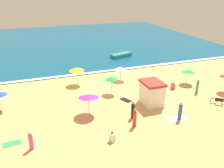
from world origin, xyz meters
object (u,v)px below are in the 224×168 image
object	(u,v)px
beach_umbrella_5	(121,68)
beachgoer_0	(31,141)
beach_umbrella_6	(111,78)
beachgoer_2	(173,86)
beach_umbrella_3	(188,71)
parked_bicycle	(219,101)
beachgoer_5	(112,137)
beachgoer_3	(180,111)
beach_umbrella_4	(77,69)
lifeguard_cabana	(152,93)
small_boat_0	(121,55)
beachgoer_1	(197,87)
beachgoer_4	(135,118)
beach_umbrella_2	(89,96)
beachgoer_6	(133,110)

from	to	relation	value
beach_umbrella_5	beachgoer_0	bearing A→B (deg)	-136.76
beach_umbrella_6	beachgoer_2	bearing A→B (deg)	-10.62
beach_umbrella_3	parked_bicycle	distance (m)	6.26
beachgoer_0	beachgoer_2	xyz separation A→B (m)	(16.81, 6.27, -0.39)
beach_umbrella_5	beachgoer_5	world-z (taller)	beach_umbrella_5
beach_umbrella_5	beachgoer_2	xyz separation A→B (m)	(4.96, -4.87, -1.31)
beachgoer_3	beach_umbrella_4	bearing A→B (deg)	121.86
lifeguard_cabana	beach_umbrella_6	world-z (taller)	lifeguard_cabana
beach_umbrella_5	beachgoer_0	size ratio (longest dim) A/B	1.45
beach_umbrella_5	beachgoer_0	world-z (taller)	beach_umbrella_5
small_boat_0	beachgoer_2	bearing A→B (deg)	-86.90
beachgoer_3	small_boat_0	bearing A→B (deg)	83.16
beach_umbrella_3	beach_umbrella_4	xyz separation A→B (m)	(-13.45, 4.51, 0.33)
beach_umbrella_6	beachgoer_1	world-z (taller)	beach_umbrella_6
beach_umbrella_3	beachgoer_4	world-z (taller)	beach_umbrella_3
beach_umbrella_5	beach_umbrella_4	bearing A→B (deg)	174.49
beach_umbrella_2	beach_umbrella_6	bearing A→B (deg)	46.26
beach_umbrella_4	beachgoer_3	distance (m)	13.95
lifeguard_cabana	small_boat_0	xyz separation A→B (m)	(3.58, 17.71, -0.92)
beach_umbrella_3	beach_umbrella_4	size ratio (longest dim) A/B	0.95
beach_umbrella_2	beachgoer_1	distance (m)	13.25
beach_umbrella_5	parked_bicycle	xyz separation A→B (m)	(7.32, -10.06, -1.30)
lifeguard_cabana	beach_umbrella_3	size ratio (longest dim) A/B	1.04
beach_umbrella_6	beachgoer_2	distance (m)	7.79
beach_umbrella_4	small_boat_0	distance (m)	13.94
beachgoer_2	small_boat_0	xyz separation A→B (m)	(-0.82, 15.08, 0.02)
beach_umbrella_2	beachgoer_5	size ratio (longest dim) A/B	2.72
beach_umbrella_2	parked_bicycle	xyz separation A→B (m)	(13.56, -2.73, -1.57)
beachgoer_2	small_boat_0	world-z (taller)	beachgoer_2
beachgoer_5	beach_umbrella_5	bearing A→B (deg)	65.57
beach_umbrella_6	small_boat_0	bearing A→B (deg)	63.94
beachgoer_3	small_boat_0	xyz separation A→B (m)	(2.58, 21.46, -0.48)
beach_umbrella_5	small_boat_0	distance (m)	11.10
beach_umbrella_3	beachgoer_6	bearing A→B (deg)	-151.53
beach_umbrella_4	beachgoer_6	bearing A→B (deg)	-71.96
beachgoer_2	beachgoer_6	xyz separation A→B (m)	(-7.46, -4.60, 0.43)
beach_umbrella_2	beachgoer_4	world-z (taller)	beach_umbrella_2
beach_umbrella_3	beach_umbrella_5	xyz separation A→B (m)	(-7.69, 3.95, -0.02)
beach_umbrella_2	beachgoer_3	world-z (taller)	beach_umbrella_2
beachgoer_3	lifeguard_cabana	bearing A→B (deg)	105.02
beachgoer_0	beachgoer_6	xyz separation A→B (m)	(9.35, 1.67, 0.04)
beachgoer_6	beachgoer_5	bearing A→B (deg)	-137.61
lifeguard_cabana	small_boat_0	size ratio (longest dim) A/B	0.63
beachgoer_2	beachgoer_3	bearing A→B (deg)	-118.00
beach_umbrella_4	beach_umbrella_5	world-z (taller)	beach_umbrella_4
beachgoer_0	beachgoer_1	distance (m)	19.29
beachgoer_4	small_boat_0	bearing A→B (deg)	71.39
small_boat_0	beach_umbrella_6	bearing A→B (deg)	-116.06
beachgoer_4	beachgoer_5	bearing A→B (deg)	-152.09
beachgoer_3	parked_bicycle	bearing A→B (deg)	11.69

